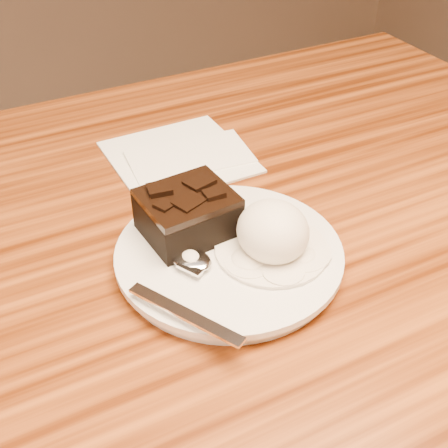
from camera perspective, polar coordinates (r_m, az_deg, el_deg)
name	(u,v)px	position (r m, az deg, el deg)	size (l,w,h in m)	color
plate	(229,257)	(0.55, 0.48, -3.15)	(0.21, 0.21, 0.02)	white
brownie	(188,216)	(0.55, -3.49, 0.72)	(0.08, 0.07, 0.04)	black
ice_cream_scoop	(273,231)	(0.53, 4.70, -0.71)	(0.06, 0.07, 0.05)	white
melt_puddle	(272,250)	(0.54, 4.59, -2.48)	(0.10, 0.10, 0.00)	silver
spoon	(191,261)	(0.53, -3.20, -3.52)	(0.03, 0.16, 0.01)	silver
napkin	(179,156)	(0.71, -4.36, 6.53)	(0.15, 0.15, 0.01)	white
crumb_a	(270,276)	(0.52, 4.38, -4.96)	(0.01, 0.01, 0.00)	black
crumb_b	(251,249)	(0.54, 2.63, -2.42)	(0.01, 0.01, 0.00)	black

